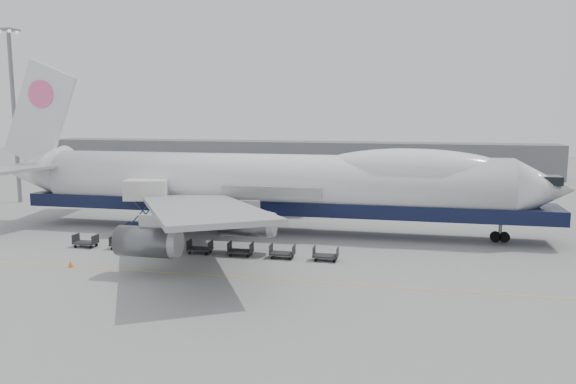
# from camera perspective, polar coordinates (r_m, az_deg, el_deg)

# --- Properties ---
(ground) EXTENTS (260.00, 260.00, 0.00)m
(ground) POSITION_cam_1_polar(r_m,az_deg,el_deg) (53.45, -4.96, -6.68)
(ground) COLOR gray
(ground) RESTS_ON ground
(apron_line) EXTENTS (60.00, 0.15, 0.01)m
(apron_line) POSITION_cam_1_polar(r_m,az_deg,el_deg) (47.97, -7.10, -8.48)
(apron_line) COLOR gold
(apron_line) RESTS_ON ground
(hangar) EXTENTS (110.00, 8.00, 7.00)m
(hangar) POSITION_cam_1_polar(r_m,az_deg,el_deg) (122.38, 0.21, 3.54)
(hangar) COLOR slate
(hangar) RESTS_ON ground
(floodlight_mast) EXTENTS (2.40, 2.40, 25.43)m
(floodlight_mast) POSITION_cam_1_polar(r_m,az_deg,el_deg) (93.06, -26.10, 7.79)
(floodlight_mast) COLOR slate
(floodlight_mast) RESTS_ON ground
(airliner) EXTENTS (67.00, 55.30, 19.98)m
(airliner) POSITION_cam_1_polar(r_m,az_deg,el_deg) (63.56, -1.28, 0.94)
(airliner) COLOR white
(airliner) RESTS_ON ground
(catering_truck) EXTENTS (5.47, 4.26, 6.12)m
(catering_truck) POSITION_cam_1_polar(r_m,az_deg,el_deg) (64.77, -14.12, -1.13)
(catering_truck) COLOR navy
(catering_truck) RESTS_ON ground
(traffic_cone) EXTENTS (0.43, 0.43, 0.63)m
(traffic_cone) POSITION_cam_1_polar(r_m,az_deg,el_deg) (53.73, -21.24, -6.82)
(traffic_cone) COLOR orange
(traffic_cone) RESTS_ON ground
(dolly_0) EXTENTS (2.30, 1.35, 1.30)m
(dolly_0) POSITION_cam_1_polar(r_m,az_deg,el_deg) (60.80, -19.87, -4.79)
(dolly_0) COLOR #2D2D30
(dolly_0) RESTS_ON ground
(dolly_1) EXTENTS (2.30, 1.35, 1.30)m
(dolly_1) POSITION_cam_1_polar(r_m,az_deg,el_deg) (58.75, -16.46, -5.08)
(dolly_1) COLOR #2D2D30
(dolly_1) RESTS_ON ground
(dolly_2) EXTENTS (2.30, 1.35, 1.30)m
(dolly_2) POSITION_cam_1_polar(r_m,az_deg,el_deg) (56.93, -12.81, -5.37)
(dolly_2) COLOR #2D2D30
(dolly_2) RESTS_ON ground
(dolly_3) EXTENTS (2.30, 1.35, 1.30)m
(dolly_3) POSITION_cam_1_polar(r_m,az_deg,el_deg) (55.34, -8.93, -5.66)
(dolly_3) COLOR #2D2D30
(dolly_3) RESTS_ON ground
(dolly_4) EXTENTS (2.30, 1.35, 1.30)m
(dolly_4) POSITION_cam_1_polar(r_m,az_deg,el_deg) (54.03, -4.85, -5.93)
(dolly_4) COLOR #2D2D30
(dolly_4) RESTS_ON ground
(dolly_5) EXTENTS (2.30, 1.35, 1.30)m
(dolly_5) POSITION_cam_1_polar(r_m,az_deg,el_deg) (53.00, -0.57, -6.19)
(dolly_5) COLOR #2D2D30
(dolly_5) RESTS_ON ground
(dolly_6) EXTENTS (2.30, 1.35, 1.30)m
(dolly_6) POSITION_cam_1_polar(r_m,az_deg,el_deg) (52.27, 3.85, -6.41)
(dolly_6) COLOR #2D2D30
(dolly_6) RESTS_ON ground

